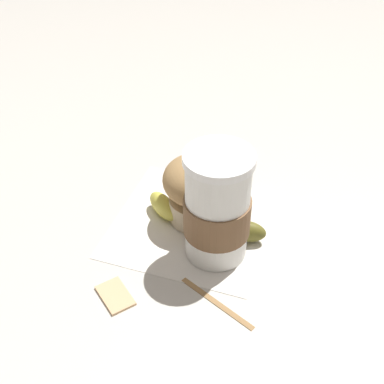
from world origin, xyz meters
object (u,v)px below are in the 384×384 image
(sugar_packet, at_px, (115,295))
(muffin, at_px, (195,187))
(coffee_cup, at_px, (217,208))
(banana, at_px, (201,220))

(sugar_packet, bearing_deg, muffin, -99.28)
(coffee_cup, distance_m, muffin, 0.07)
(coffee_cup, relative_size, banana, 0.83)
(coffee_cup, height_order, muffin, coffee_cup)
(coffee_cup, xyz_separation_m, sugar_packet, (0.08, 0.12, -0.07))
(coffee_cup, height_order, sugar_packet, coffee_cup)
(coffee_cup, bearing_deg, sugar_packet, 56.61)
(muffin, height_order, banana, muffin)
(muffin, distance_m, banana, 0.05)
(coffee_cup, xyz_separation_m, banana, (0.03, -0.03, -0.06))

